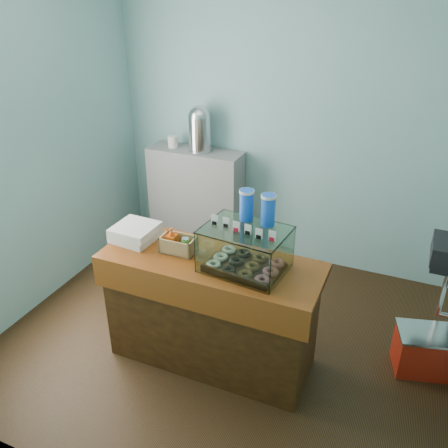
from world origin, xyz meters
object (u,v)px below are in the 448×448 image
at_px(counter, 211,310).
at_px(red_cooler, 422,351).
at_px(coffee_urn, 200,127).
at_px(display_case, 248,245).

relative_size(counter, red_cooler, 3.47).
bearing_deg(red_cooler, coffee_urn, 140.53).
relative_size(counter, coffee_urn, 3.44).
distance_m(counter, red_cooler, 1.62).
height_order(coffee_urn, red_cooler, coffee_urn).
distance_m(counter, coffee_urn, 2.00).
distance_m(counter, display_case, 0.67).
xyz_separation_m(display_case, red_cooler, (1.24, 0.49, -0.90)).
bearing_deg(counter, coffee_urn, 117.93).
bearing_deg(coffee_urn, display_case, -54.54).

